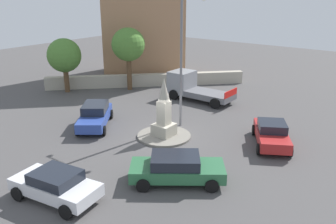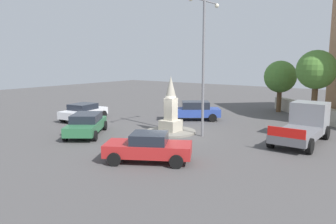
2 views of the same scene
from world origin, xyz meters
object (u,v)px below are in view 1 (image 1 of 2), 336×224
Objects in this scene: car_blue_waiting at (95,115)px; car_green_near_island at (177,168)px; truck_grey_passing at (192,87)px; corner_building at (141,17)px; monument at (164,112)px; tree_near_wall at (128,45)px; car_white_parked_right at (56,185)px; tree_mid_cluster at (64,56)px; streetlamp at (181,47)px; car_red_far_side at (271,133)px.

car_green_near_island is (-8.65, 2.68, -0.04)m from car_blue_waiting.
corner_building is at bearing -25.41° from truck_grey_passing.
truck_grey_passing is at bearing -68.85° from monument.
corner_building is 2.14× the size of tree_near_wall.
truck_grey_passing is (3.48, -16.12, 0.32)m from car_white_parked_right.
truck_grey_passing is 11.45m from tree_mid_cluster.
corner_building is 6.42m from tree_near_wall.
car_green_near_island is (-4.16, 6.22, -4.55)m from streetlamp.
car_blue_waiting is (4.82, 1.30, -0.84)m from monument.
tree_mid_cluster reaches higher than car_green_near_island.
tree_mid_cluster is (8.31, -4.19, 2.47)m from car_blue_waiting.
truck_grey_passing is 0.99× the size of tree_near_wall.
tree_near_wall is (4.40, -8.13, 3.26)m from car_blue_waiting.
car_green_near_island is 0.85× the size of truck_grey_passing.
streetlamp is 1.62× the size of truck_grey_passing.
tree_mid_cluster is at bearing -26.77° from car_blue_waiting.
corner_building reaches higher than car_blue_waiting.
streetlamp is 2.02× the size of car_red_far_side.
car_blue_waiting is 9.05m from car_green_near_island.
car_green_near_island is 0.98× the size of tree_mid_cluster.
streetlamp is at bearing -85.67° from car_white_parked_right.
car_red_far_side is 15.86m from tree_near_wall.
car_white_parked_right is (-5.29, 7.06, -0.06)m from car_blue_waiting.
streetlamp is 1.91× the size of car_green_near_island.
streetlamp reaches higher than car_blue_waiting.
streetlamp reaches higher than monument.
car_red_far_side is at bearing 179.93° from tree_mid_cluster.
car_blue_waiting reaches higher than car_red_far_side.
tree_near_wall reaches higher than car_white_parked_right.
car_blue_waiting is 0.82× the size of tree_near_wall.
truck_grey_passing is 6.97m from tree_near_wall.
tree_near_wall is (-3.03, 5.33, -1.92)m from corner_building.
corner_building reaches higher than car_red_far_side.
car_white_parked_right is 16.50m from truck_grey_passing.
car_green_near_island is at bearing 133.92° from monument.
truck_grey_passing is at bearing -101.31° from car_blue_waiting.
corner_building reaches higher than streetlamp.
monument is at bearing 98.41° from streetlamp.
streetlamp reaches higher than truck_grey_passing.
tree_mid_cluster is (0.88, 9.26, -2.72)m from corner_building.
car_white_parked_right is (5.30, 11.23, -0.01)m from car_red_far_side.
car_red_far_side is at bearing 152.75° from corner_building.
tree_near_wall is (14.99, -3.96, 3.32)m from car_red_far_side.
truck_grey_passing is 0.46× the size of corner_building.
car_white_parked_right is (3.36, 4.38, -0.03)m from car_green_near_island.
truck_grey_passing is at bearing -77.83° from car_white_parked_right.
car_white_parked_right is 0.89× the size of tree_mid_cluster.
monument is 5.59m from car_green_near_island.
monument reaches higher than car_green_near_island.
corner_building is (16.08, -16.14, 5.22)m from car_green_near_island.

